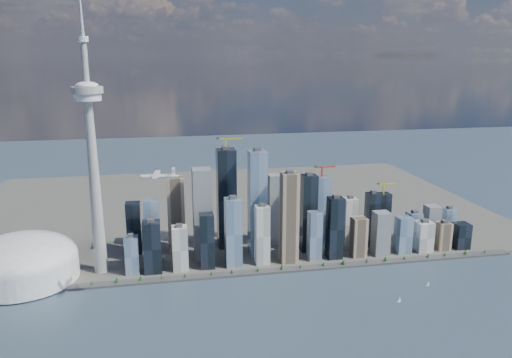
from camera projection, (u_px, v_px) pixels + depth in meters
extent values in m
plane|color=#2E3C50|center=(289.00, 343.00, 739.71)|extent=(4000.00, 4000.00, 0.00)
cube|color=#383838|center=(257.00, 272.00, 977.52)|extent=(1100.00, 22.00, 4.00)
cube|color=#4C4C47|center=(227.00, 206.00, 1406.57)|extent=(1400.00, 900.00, 3.00)
cylinder|color=#3F2D1E|center=(47.00, 288.00, 905.37)|extent=(1.00, 1.00, 2.40)
cone|color=#194619|center=(47.00, 286.00, 904.50)|extent=(7.20, 7.20, 8.00)
cylinder|color=#3F2D1E|center=(96.00, 284.00, 921.23)|extent=(1.00, 1.00, 2.40)
cone|color=#194619|center=(96.00, 282.00, 920.36)|extent=(7.20, 7.20, 8.00)
cylinder|color=#3F2D1E|center=(144.00, 280.00, 937.09)|extent=(1.00, 1.00, 2.40)
cone|color=#194619|center=(144.00, 278.00, 936.23)|extent=(7.20, 7.20, 8.00)
cylinder|color=#3F2D1E|center=(191.00, 276.00, 952.96)|extent=(1.00, 1.00, 2.40)
cone|color=#194619|center=(190.00, 274.00, 952.09)|extent=(7.20, 7.20, 8.00)
cylinder|color=#3F2D1E|center=(235.00, 272.00, 968.82)|extent=(1.00, 1.00, 2.40)
cone|color=#194619|center=(235.00, 271.00, 967.95)|extent=(7.20, 7.20, 8.00)
cylinder|color=#3F2D1E|center=(279.00, 269.00, 984.68)|extent=(1.00, 1.00, 2.40)
cone|color=#194619|center=(279.00, 267.00, 983.82)|extent=(7.20, 7.20, 8.00)
cylinder|color=#3F2D1E|center=(321.00, 266.00, 1000.55)|extent=(1.00, 1.00, 2.40)
cone|color=#194619|center=(321.00, 264.00, 999.68)|extent=(7.20, 7.20, 8.00)
cylinder|color=#3F2D1E|center=(361.00, 262.00, 1016.41)|extent=(1.00, 1.00, 2.40)
cone|color=#194619|center=(361.00, 261.00, 1015.54)|extent=(7.20, 7.20, 8.00)
cylinder|color=#3F2D1E|center=(401.00, 259.00, 1032.27)|extent=(1.00, 1.00, 2.40)
cone|color=#194619|center=(401.00, 257.00, 1031.41)|extent=(7.20, 7.20, 8.00)
cylinder|color=#3F2D1E|center=(439.00, 256.00, 1048.13)|extent=(1.00, 1.00, 2.40)
cone|color=#194619|center=(439.00, 254.00, 1047.27)|extent=(7.20, 7.20, 8.00)
cylinder|color=#3F2D1E|center=(476.00, 253.00, 1064.00)|extent=(1.00, 1.00, 2.40)
cone|color=#194619|center=(476.00, 251.00, 1063.13)|extent=(7.20, 7.20, 8.00)
cube|color=black|center=(152.00, 247.00, 966.45)|extent=(34.00, 34.00, 102.64)
cube|color=#738EAE|center=(152.00, 231.00, 1010.74)|extent=(30.00, 30.00, 130.64)
cube|color=silver|center=(178.00, 248.00, 977.28)|extent=(30.00, 30.00, 88.65)
cube|color=tan|center=(176.00, 214.00, 1068.38)|extent=(36.00, 36.00, 163.30)
cube|color=slate|center=(203.00, 214.00, 1022.65)|extent=(38.00, 38.00, 191.29)
cube|color=black|center=(206.00, 241.00, 984.54)|extent=(28.00, 28.00, 111.97)
cube|color=#738EAE|center=(234.00, 232.00, 991.24)|extent=(32.00, 32.00, 139.97)
cube|color=black|center=(226.00, 199.00, 1081.78)|extent=(40.00, 40.00, 219.28)
cube|color=#738EAE|center=(256.00, 204.00, 1038.86)|extent=(36.00, 36.00, 223.95)
cube|color=silver|center=(261.00, 235.00, 1003.55)|extent=(28.00, 28.00, 121.31)
cube|color=tan|center=(287.00, 218.00, 1005.76)|extent=(34.00, 34.00, 186.62)
cube|color=slate|center=(276.00, 209.00, 1109.21)|extent=(30.00, 30.00, 158.63)
cube|color=black|center=(306.00, 213.00, 1065.73)|extent=(32.00, 32.00, 167.96)
cube|color=#738EAE|center=(313.00, 236.00, 1025.93)|extent=(26.00, 26.00, 102.64)
cube|color=black|center=(336.00, 228.00, 1031.72)|extent=(30.00, 30.00, 130.64)
cube|color=#738EAE|center=(321.00, 209.00, 1129.55)|extent=(34.00, 34.00, 149.30)
cube|color=silver|center=(350.00, 223.00, 1090.77)|extent=(28.00, 28.00, 111.97)
cube|color=tan|center=(359.00, 237.00, 1046.48)|extent=(30.00, 30.00, 83.98)
cube|color=slate|center=(381.00, 233.00, 1054.51)|extent=(32.00, 32.00, 93.31)
cube|color=black|center=(372.00, 219.00, 1098.80)|extent=(26.00, 26.00, 121.31)
cube|color=#738EAE|center=(403.00, 235.00, 1065.35)|extent=(30.00, 30.00, 79.32)
cube|color=black|center=(382.00, 215.00, 1162.62)|extent=(28.00, 28.00, 102.64)
cube|color=#738EAE|center=(413.00, 228.00, 1123.28)|extent=(30.00, 30.00, 69.98)
cube|color=silver|center=(424.00, 236.00, 1076.18)|extent=(34.00, 34.00, 65.32)
cube|color=tan|center=(443.00, 236.00, 1084.98)|extent=(28.00, 28.00, 60.65)
cube|color=slate|center=(431.00, 223.00, 1129.83)|extent=(30.00, 30.00, 83.98)
cube|color=black|center=(461.00, 236.00, 1093.78)|extent=(32.00, 32.00, 55.99)
cube|color=#738EAE|center=(449.00, 224.00, 1139.19)|extent=(26.00, 26.00, 74.65)
cube|color=black|center=(133.00, 228.00, 1058.09)|extent=(30.00, 30.00, 111.97)
cube|color=#738EAE|center=(131.00, 255.00, 962.49)|extent=(26.00, 26.00, 74.65)
cube|color=yellow|center=(226.00, 144.00, 1052.74)|extent=(3.00, 3.00, 22.00)
cube|color=yellow|center=(229.00, 139.00, 1051.60)|extent=(55.00, 2.20, 2.20)
cube|color=#383838|center=(218.00, 138.00, 1046.59)|extent=(6.00, 4.00, 4.00)
cube|color=red|center=(322.00, 172.00, 1108.94)|extent=(3.00, 3.00, 22.00)
cube|color=red|center=(325.00, 167.00, 1107.61)|extent=(48.00, 2.20, 2.20)
cube|color=#383838|center=(316.00, 166.00, 1103.17)|extent=(6.00, 4.00, 4.00)
cube|color=yellow|center=(384.00, 189.00, 1147.62)|extent=(3.00, 3.00, 22.00)
cube|color=yellow|center=(387.00, 184.00, 1146.21)|extent=(45.00, 2.20, 2.20)
cube|color=#383838|center=(378.00, 184.00, 1142.02)|extent=(6.00, 4.00, 4.00)
cone|color=gray|center=(95.00, 188.00, 938.64)|extent=(26.00, 26.00, 340.00)
cylinder|color=silver|center=(88.00, 97.00, 897.72)|extent=(48.00, 48.00, 14.00)
cylinder|color=gray|center=(87.00, 90.00, 894.83)|extent=(56.00, 56.00, 12.00)
ellipsoid|color=silver|center=(87.00, 85.00, 892.90)|extent=(40.00, 40.00, 14.00)
cylinder|color=gray|center=(85.00, 62.00, 883.27)|extent=(11.00, 11.00, 80.00)
cylinder|color=silver|center=(83.00, 39.00, 873.64)|extent=(18.00, 18.00, 10.00)
cone|color=silver|center=(80.00, 4.00, 859.68)|extent=(7.00, 7.00, 105.00)
cylinder|color=silver|center=(23.00, 268.00, 939.11)|extent=(200.00, 200.00, 44.00)
ellipsoid|color=silver|center=(22.00, 258.00, 933.81)|extent=(200.00, 200.00, 84.00)
cylinder|color=white|center=(158.00, 176.00, 766.62)|extent=(51.11, 11.09, 6.25)
cone|color=white|center=(140.00, 177.00, 764.24)|extent=(7.40, 6.87, 6.25)
cone|color=white|center=(175.00, 176.00, 769.10)|extent=(10.31, 7.15, 6.25)
cube|color=white|center=(156.00, 174.00, 765.65)|extent=(13.02, 55.15, 0.98)
cylinder|color=white|center=(156.00, 177.00, 755.65)|extent=(11.02, 4.53, 3.51)
cylinder|color=white|center=(157.00, 174.00, 776.40)|extent=(11.02, 4.53, 3.51)
cylinder|color=#3F3F3F|center=(152.00, 177.00, 755.12)|extent=(1.04, 7.80, 7.81)
cylinder|color=#3F3F3F|center=(153.00, 174.00, 775.87)|extent=(1.04, 7.80, 7.81)
cube|color=white|center=(173.00, 172.00, 767.33)|extent=(5.51, 1.30, 10.73)
cube|color=white|center=(173.00, 169.00, 766.02)|extent=(5.96, 17.90, 0.68)
cube|color=white|center=(399.00, 302.00, 863.70)|extent=(6.99, 3.55, 0.89)
cylinder|color=#999999|center=(399.00, 299.00, 862.47)|extent=(0.27, 0.27, 10.06)
cube|color=white|center=(428.00, 285.00, 924.90)|extent=(6.28, 4.21, 0.81)
cylinder|color=#999999|center=(428.00, 283.00, 923.78)|extent=(0.24, 0.24, 9.12)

